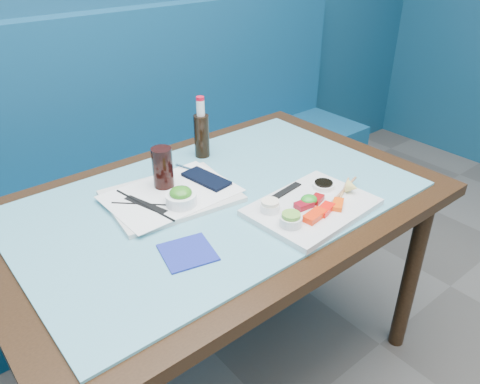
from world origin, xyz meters
TOP-DOWN VIEW (x-y plane):
  - booth_bench at (0.00, 2.29)m, footprint 3.00×0.56m
  - dining_table at (0.00, 1.45)m, footprint 1.40×0.90m
  - glass_top at (0.00, 1.45)m, footprint 1.22×0.76m
  - sashimi_plate at (0.17, 1.21)m, footprint 0.38×0.29m
  - salmon_left at (0.12, 1.16)m, footprint 0.08×0.05m
  - salmon_mid at (0.17, 1.16)m, footprint 0.07×0.05m
  - salmon_right at (0.22, 1.16)m, footprint 0.07×0.06m
  - tuna_left at (0.14, 1.22)m, footprint 0.06×0.04m
  - tuna_right at (0.20, 1.22)m, footprint 0.06×0.04m
  - seaweed_garnish at (0.17, 1.22)m, footprint 0.07×0.06m
  - ramekin_wasabi at (0.05, 1.18)m, footprint 0.07×0.07m
  - wasabi_fill at (0.05, 1.18)m, footprint 0.05×0.05m
  - ramekin_ginger at (0.05, 1.27)m, footprint 0.06×0.06m
  - ginger_fill at (0.05, 1.27)m, footprint 0.07×0.07m
  - soy_dish at (0.28, 1.26)m, footprint 0.08×0.08m
  - soy_fill at (0.28, 1.26)m, footprint 0.06×0.06m
  - lemon_wedge at (0.32, 1.18)m, footprint 0.05×0.05m
  - chopstick_sleeve at (0.16, 1.32)m, footprint 0.15×0.04m
  - wooden_chopstick_a at (0.28, 1.20)m, footprint 0.24×0.08m
  - wooden_chopstick_b at (0.29, 1.20)m, footprint 0.18×0.10m
  - serving_tray at (-0.12, 1.54)m, footprint 0.42×0.33m
  - paper_placemat at (-0.12, 1.54)m, footprint 0.39×0.28m
  - seaweed_bowl at (-0.13, 1.46)m, footprint 0.12×0.12m
  - seaweed_salad at (-0.13, 1.46)m, footprint 0.09×0.09m
  - cola_glass at (-0.11, 1.59)m, footprint 0.08×0.08m
  - navy_pouch at (0.02, 1.54)m, footprint 0.09×0.17m
  - fork at (0.01, 1.64)m, footprint 0.04×0.09m
  - black_chopstick_a at (-0.22, 1.53)m, footprint 0.05×0.26m
  - black_chopstick_b at (-0.21, 1.53)m, footprint 0.16×0.15m
  - tray_sleeve at (-0.21, 1.53)m, footprint 0.07×0.16m
  - cola_bottle_body at (0.14, 1.73)m, footprint 0.07×0.07m
  - cola_bottle_neck at (0.14, 1.73)m, footprint 0.03×0.03m
  - cola_bottle_cap at (0.14, 1.73)m, footprint 0.03×0.03m
  - blue_napkin at (-0.23, 1.27)m, footprint 0.16×0.16m

SIDE VIEW (x-z plane):
  - booth_bench at x=0.00m, z-range -0.21..0.96m
  - dining_table at x=0.00m, z-range 0.29..1.04m
  - glass_top at x=0.00m, z-range 0.75..0.76m
  - blue_napkin at x=-0.23m, z-range 0.76..0.76m
  - serving_tray at x=-0.12m, z-range 0.76..0.77m
  - sashimi_plate at x=0.17m, z-range 0.76..0.78m
  - paper_placemat at x=-0.12m, z-range 0.77..0.77m
  - tray_sleeve at x=-0.21m, z-range 0.77..0.78m
  - black_chopstick_b at x=-0.21m, z-range 0.77..0.78m
  - black_chopstick_a at x=-0.22m, z-range 0.77..0.78m
  - fork at x=0.01m, z-range 0.77..0.78m
  - navy_pouch at x=0.02m, z-range 0.77..0.79m
  - chopstick_sleeve at x=0.16m, z-range 0.78..0.78m
  - wooden_chopstick_b at x=0.29m, z-range 0.78..0.78m
  - wooden_chopstick_a at x=0.28m, z-range 0.78..0.79m
  - soy_dish at x=0.28m, z-range 0.78..0.79m
  - salmon_right at x=0.22m, z-range 0.78..0.79m
  - tuna_right at x=0.20m, z-range 0.78..0.79m
  - salmon_mid at x=0.17m, z-range 0.78..0.79m
  - tuna_left at x=0.14m, z-range 0.78..0.79m
  - salmon_left at x=0.12m, z-range 0.78..0.80m
  - ramekin_ginger at x=0.05m, z-range 0.78..0.80m
  - ramekin_wasabi at x=0.05m, z-range 0.78..0.80m
  - seaweed_bowl at x=-0.13m, z-range 0.77..0.81m
  - seaweed_garnish at x=0.17m, z-range 0.78..0.81m
  - soy_fill at x=0.28m, z-range 0.79..0.80m
  - lemon_wedge at x=0.32m, z-range 0.78..0.82m
  - ginger_fill at x=0.05m, z-range 0.80..0.81m
  - wasabi_fill at x=0.05m, z-range 0.80..0.81m
  - seaweed_salad at x=-0.13m, z-range 0.80..0.83m
  - cola_bottle_body at x=0.14m, z-range 0.76..0.91m
  - cola_glass at x=-0.11m, z-range 0.77..0.91m
  - cola_bottle_neck at x=0.14m, z-range 0.91..0.97m
  - cola_bottle_cap at x=0.14m, z-range 0.97..0.98m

